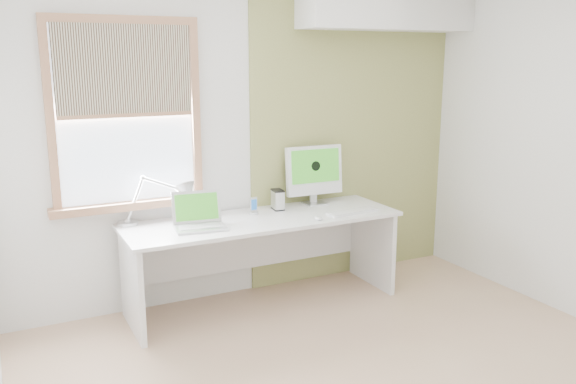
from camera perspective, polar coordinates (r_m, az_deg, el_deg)
room at (r=3.44m, az=7.90°, el=1.43°), size 4.04×3.54×2.64m
accent_wall at (r=5.42m, az=6.21°, el=5.59°), size 2.00×0.02×2.60m
soffit at (r=5.36m, az=9.41°, el=17.21°), size 1.60×0.40×0.42m
window at (r=4.60m, az=-15.14°, el=7.03°), size 1.20×0.14×1.42m
desk at (r=4.83m, az=-2.69°, el=-4.54°), size 2.20×0.70×0.73m
desk_lamp at (r=4.64m, az=-10.66°, el=-0.45°), size 0.64×0.31×0.37m
laptop at (r=4.50m, az=-8.52°, el=-2.53°), size 0.40×0.34×0.26m
phone_dock at (r=4.82m, az=-3.29°, el=-1.67°), size 0.08×0.08×0.14m
external_drive at (r=4.95m, az=-0.99°, el=-0.74°), size 0.10×0.14×0.17m
imac at (r=5.12m, az=2.51°, el=1.97°), size 0.51×0.17×0.50m
keyboard at (r=4.89m, az=6.18°, el=-1.88°), size 0.46×0.17×0.02m
mouse at (r=4.66m, az=2.91°, el=-2.51°), size 0.06×0.09×0.03m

